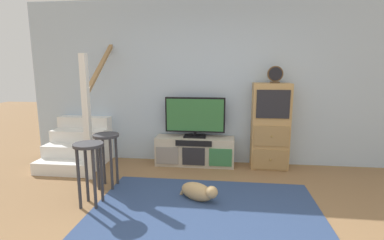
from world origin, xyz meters
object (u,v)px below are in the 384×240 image
television (195,116)px  side_cabinet (270,126)px  media_console (195,151)px  bar_stool_near (89,160)px  dog (199,192)px  bar_stool_far (107,148)px  desk_clock (275,75)px

television → side_cabinet: bearing=-0.7°
side_cabinet → media_console: bearing=-179.5°
media_console → bar_stool_near: size_ratio=1.71×
television → dog: bearing=-81.7°
bar_stool_far → dog: size_ratio=1.47×
television → bar_stool_far: television is taller
media_console → bar_stool_near: bar_stool_near is taller
dog → television: bearing=98.3°
side_cabinet → bar_stool_far: side_cabinet is taller
media_console → desk_clock: desk_clock is taller
side_cabinet → bar_stool_near: (-2.26, -1.60, -0.12)m
television → bar_stool_near: 1.94m
media_console → side_cabinet: (1.21, 0.01, 0.45)m
television → desk_clock: 1.41m
bar_stool_near → dog: size_ratio=1.51×
media_console → dog: media_console is taller
side_cabinet → desk_clock: (0.03, -0.02, 0.82)m
desk_clock → dog: (-1.04, -1.31, -1.38)m
bar_stool_near → desk_clock: bearing=34.6°
bar_stool_near → bar_stool_far: 0.53m
television → side_cabinet: size_ratio=0.72×
media_console → television: (-0.00, 0.02, 0.59)m
side_cabinet → desk_clock: size_ratio=5.25×
desk_clock → dog: size_ratio=0.52×
television → bar_stool_near: bearing=-123.1°
dog → side_cabinet: bearing=52.7°
media_console → bar_stool_far: (-1.07, -1.05, 0.31)m
bar_stool_far → television: bearing=45.2°
side_cabinet → bar_stool_near: size_ratio=1.81×
bar_stool_near → dog: bearing=12.2°
television → side_cabinet: 1.21m
television → side_cabinet: side_cabinet is taller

